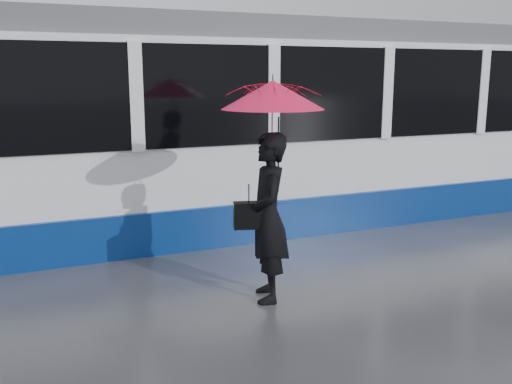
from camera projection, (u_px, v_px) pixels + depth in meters
name	position (u px, v px, depth m)	size (l,w,h in m)	color
ground	(245.00, 276.00, 7.20)	(90.00, 90.00, 0.00)	#2A2A2F
rails	(188.00, 227.00, 9.45)	(34.00, 1.51, 0.02)	#3F3D38
tram	(15.00, 136.00, 8.14)	(26.00, 2.56, 3.35)	white
woman	(268.00, 218.00, 6.28)	(0.69, 0.45, 1.89)	black
umbrella	(273.00, 115.00, 6.08)	(1.37, 1.37, 1.27)	#E41378
handbag	(249.00, 215.00, 6.21)	(0.36, 0.23, 0.47)	black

